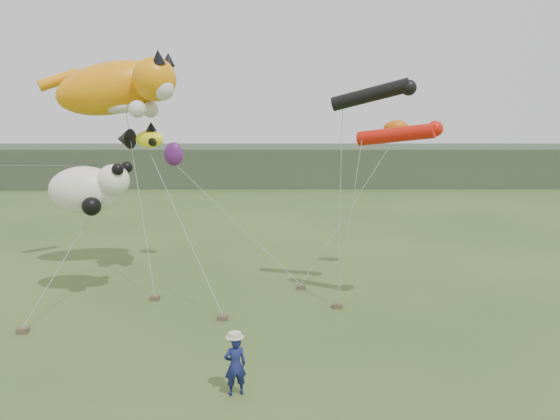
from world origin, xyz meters
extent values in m
plane|color=#385123|center=(0.00, 0.00, 0.00)|extent=(120.00, 120.00, 0.00)
cube|color=#2D3D28|center=(0.00, 45.00, 2.00)|extent=(90.00, 12.00, 4.00)
imported|color=navy|center=(0.28, -1.86, 0.83)|extent=(0.70, 0.57, 1.67)
cube|color=brown|center=(-3.62, 5.73, 0.09)|extent=(0.36, 0.29, 0.18)
cube|color=brown|center=(-0.62, 3.55, 0.09)|extent=(0.36, 0.29, 0.18)
cube|color=brown|center=(3.73, 4.81, 0.09)|extent=(0.36, 0.29, 0.18)
cube|color=brown|center=(-7.42, 2.32, 0.09)|extent=(0.36, 0.29, 0.18)
cube|color=brown|center=(2.40, 7.17, 0.09)|extent=(0.36, 0.29, 0.18)
ellipsoid|color=orange|center=(-5.89, 9.13, 8.60)|extent=(5.64, 3.33, 3.15)
sphere|color=orange|center=(-3.83, 8.10, 8.91)|extent=(1.86, 1.86, 1.86)
cone|color=black|center=(-3.52, 7.58, 9.79)|extent=(0.58, 0.70, 0.70)
cone|color=black|center=(-3.31, 8.61, 9.79)|extent=(0.58, 0.67, 0.66)
sphere|color=silver|center=(-3.41, 7.79, 8.50)|extent=(0.93, 0.93, 0.93)
ellipsoid|color=silver|center=(-5.68, 8.82, 7.78)|extent=(1.82, 0.91, 0.57)
sphere|color=silver|center=(-4.44, 7.48, 7.67)|extent=(0.72, 0.72, 0.72)
sphere|color=silver|center=(-4.24, 8.92, 7.67)|extent=(0.72, 0.72, 0.72)
cylinder|color=orange|center=(-8.57, 9.95, 9.02)|extent=(1.92, 1.41, 1.12)
ellipsoid|color=#FFFD1B|center=(-4.20, 8.36, 6.39)|extent=(1.52, 1.06, 0.75)
cone|color=black|center=(-5.40, 8.66, 6.39)|extent=(0.97, 1.08, 0.89)
cone|color=black|center=(-4.10, 8.36, 6.94)|extent=(0.50, 0.50, 0.40)
cone|color=black|center=(-3.90, 7.86, 6.29)|extent=(0.53, 0.56, 0.40)
cone|color=black|center=(-3.90, 8.86, 6.29)|extent=(0.53, 0.56, 0.40)
cylinder|color=black|center=(4.97, 5.99, 8.20)|extent=(3.08, 1.55, 1.26)
sphere|color=black|center=(6.33, 5.51, 8.45)|extent=(0.60, 0.60, 0.60)
cylinder|color=red|center=(5.72, 4.67, 6.72)|extent=(2.78, 2.03, 0.90)
sphere|color=red|center=(7.03, 4.20, 6.95)|extent=(0.58, 0.58, 0.58)
ellipsoid|color=white|center=(-6.35, 6.15, 4.47)|extent=(2.85, 1.90, 1.90)
sphere|color=white|center=(-5.09, 5.84, 4.89)|extent=(1.27, 1.27, 1.27)
sphere|color=black|center=(-4.77, 5.42, 5.37)|extent=(0.46, 0.46, 0.46)
sphere|color=black|center=(-4.66, 6.31, 5.37)|extent=(0.46, 0.46, 0.46)
sphere|color=black|center=(-5.83, 5.31, 3.94)|extent=(0.74, 0.74, 0.74)
sphere|color=black|center=(-7.20, 6.47, 4.05)|extent=(0.74, 0.74, 0.74)
ellipsoid|color=#D45507|center=(6.64, 8.91, 6.87)|extent=(1.12, 0.66, 0.66)
ellipsoid|color=#581C69|center=(-3.71, 11.18, 5.55)|extent=(0.95, 0.63, 1.16)
camera|label=1|loc=(1.49, -15.50, 7.45)|focal=35.00mm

